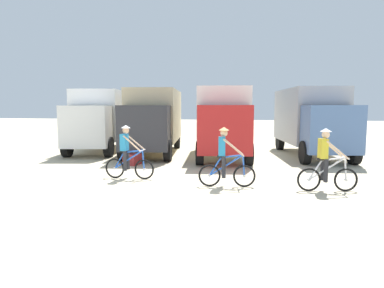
% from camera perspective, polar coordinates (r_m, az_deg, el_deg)
% --- Properties ---
extents(ground_plane, '(120.00, 120.00, 0.00)m').
position_cam_1_polar(ground_plane, '(9.34, -7.51, -8.72)').
color(ground_plane, beige).
extents(box_truck_avon_van, '(3.59, 7.07, 3.35)m').
position_cam_1_polar(box_truck_avon_van, '(19.60, -14.94, 4.42)').
color(box_truck_avon_van, white).
rests_on(box_truck_avon_van, ground).
extents(box_truck_tan_camper, '(3.43, 7.04, 3.35)m').
position_cam_1_polar(box_truck_tan_camper, '(17.86, -6.45, 4.45)').
color(box_truck_tan_camper, '#CCB78E').
rests_on(box_truck_tan_camper, ground).
extents(box_truck_white_box, '(3.28, 7.01, 3.35)m').
position_cam_1_polar(box_truck_white_box, '(16.67, 5.26, 4.34)').
color(box_truck_white_box, white).
rests_on(box_truck_white_box, ground).
extents(box_truck_grey_hauler, '(3.40, 7.04, 3.35)m').
position_cam_1_polar(box_truck_grey_hauler, '(17.85, 19.55, 4.13)').
color(box_truck_grey_hauler, '#9E9EA3').
rests_on(box_truck_grey_hauler, ground).
extents(cyclist_orange_shirt, '(1.73, 0.52, 1.82)m').
position_cam_1_polar(cyclist_orange_shirt, '(11.49, -10.91, -1.68)').
color(cyclist_orange_shirt, black).
rests_on(cyclist_orange_shirt, ground).
extents(cyclist_cowboy_hat, '(1.72, 0.53, 1.82)m').
position_cam_1_polar(cyclist_cowboy_hat, '(10.17, 5.64, -2.60)').
color(cyclist_cowboy_hat, black).
rests_on(cyclist_cowboy_hat, ground).
extents(cyclist_near_camera, '(1.71, 0.55, 1.82)m').
position_cam_1_polar(cyclist_near_camera, '(10.30, 21.80, -2.90)').
color(cyclist_near_camera, black).
rests_on(cyclist_near_camera, ground).
extents(supply_crate, '(0.63, 0.75, 0.47)m').
position_cam_1_polar(supply_crate, '(14.40, -10.10, -2.56)').
color(supply_crate, '#9E2D2D').
rests_on(supply_crate, ground).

